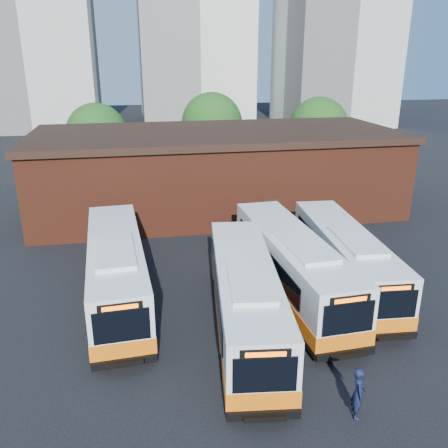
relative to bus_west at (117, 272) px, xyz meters
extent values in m
plane|color=black|center=(7.74, -5.42, -1.57)|extent=(220.00, 220.00, 0.00)
cube|color=white|center=(0.00, 0.04, 0.23)|extent=(3.27, 12.32, 2.90)
cube|color=orange|center=(0.00, 0.04, -0.61)|extent=(3.32, 12.38, 0.71)
cube|color=black|center=(0.00, 0.04, -1.12)|extent=(3.31, 12.37, 0.25)
cube|color=black|center=(0.34, -6.08, 0.51)|extent=(2.20, 0.18, 1.37)
cube|color=black|center=(0.34, -6.09, 1.35)|extent=(1.73, 0.16, 0.33)
cube|color=#FF5905|center=(0.34, -6.13, 1.35)|extent=(1.37, 0.10, 0.18)
cube|color=black|center=(0.34, -6.14, -1.12)|extent=(2.60, 0.29, 0.33)
cube|color=black|center=(0.36, -6.38, -1.01)|extent=(1.49, 0.47, 0.06)
cube|color=black|center=(0.37, -6.56, -0.94)|extent=(1.47, 0.12, 0.18)
cube|color=black|center=(-1.34, 0.37, 0.51)|extent=(0.58, 9.50, 1.07)
cube|color=black|center=(1.29, 0.52, 0.51)|extent=(0.58, 9.50, 1.07)
cube|color=white|center=(0.08, -1.49, 1.78)|extent=(2.00, 4.36, 0.22)
cylinder|color=black|center=(-0.98, -3.48, -1.07)|extent=(0.38, 1.03, 1.02)
cylinder|color=black|center=(1.36, -3.35, -1.07)|extent=(0.38, 1.03, 1.02)
cylinder|color=black|center=(-1.36, 3.22, -1.07)|extent=(0.38, 1.03, 1.02)
cylinder|color=black|center=(0.99, 3.35, -1.07)|extent=(0.38, 1.03, 1.02)
cube|color=white|center=(5.78, -3.99, 0.20)|extent=(4.04, 12.21, 2.85)
cube|color=orange|center=(5.78, -3.99, -0.63)|extent=(4.09, 12.26, 0.70)
cube|color=black|center=(5.78, -3.99, -1.12)|extent=(4.08, 12.25, 0.25)
cube|color=black|center=(5.02, -9.97, 0.47)|extent=(2.15, 0.33, 1.35)
cube|color=black|center=(5.02, -9.98, 1.30)|extent=(1.69, 0.27, 0.32)
cube|color=#FF5905|center=(5.01, -10.01, 1.30)|extent=(1.34, 0.19, 0.18)
cube|color=black|center=(5.01, -10.03, -1.12)|extent=(2.54, 0.46, 0.32)
cube|color=black|center=(4.98, -10.25, -1.02)|extent=(1.48, 0.56, 0.06)
cube|color=black|center=(4.96, -10.43, -0.95)|extent=(1.44, 0.22, 0.18)
cube|color=black|center=(4.54, -3.43, 0.47)|extent=(1.23, 9.28, 1.05)
cube|color=black|center=(7.12, -3.76, 0.47)|extent=(1.23, 9.28, 1.05)
cube|color=white|center=(5.59, -5.48, 1.72)|extent=(2.25, 4.38, 0.22)
cylinder|color=black|center=(4.20, -7.22, -1.07)|extent=(0.44, 1.03, 1.00)
cylinder|color=black|center=(6.49, -7.51, -1.07)|extent=(0.44, 1.03, 1.00)
cylinder|color=black|center=(5.04, -0.68, -1.07)|extent=(0.44, 1.03, 1.00)
cylinder|color=black|center=(7.32, -0.97, -1.07)|extent=(0.44, 1.03, 1.00)
cube|color=white|center=(8.95, -1.07, 0.24)|extent=(3.17, 12.38, 2.92)
cube|color=orange|center=(8.95, -1.07, -0.60)|extent=(3.22, 12.44, 0.72)
cube|color=black|center=(8.95, -1.07, -1.11)|extent=(3.21, 12.43, 0.26)
cube|color=black|center=(9.23, -7.23, 0.52)|extent=(2.22, 0.16, 1.38)
cube|color=black|center=(9.23, -7.24, 1.37)|extent=(1.74, 0.14, 0.33)
cube|color=#FF5905|center=(9.23, -7.28, 1.37)|extent=(1.38, 0.08, 0.18)
cube|color=black|center=(9.23, -7.29, -1.11)|extent=(2.61, 0.26, 0.33)
cube|color=black|center=(9.24, -7.53, -1.01)|extent=(1.50, 0.46, 0.06)
cube|color=black|center=(9.25, -7.71, -0.94)|extent=(1.48, 0.11, 0.18)
cube|color=black|center=(7.60, -0.72, 0.52)|extent=(0.49, 9.57, 1.07)
cube|color=black|center=(10.26, -0.60, 0.52)|extent=(0.49, 9.57, 1.07)
cube|color=white|center=(9.02, -2.60, 1.80)|extent=(1.97, 4.37, 0.23)
cylinder|color=black|center=(7.93, -4.60, -1.06)|extent=(0.37, 1.04, 1.02)
cylinder|color=black|center=(10.29, -4.49, -1.06)|extent=(0.37, 1.04, 1.02)
cylinder|color=black|center=(7.62, 2.15, -1.06)|extent=(0.37, 1.04, 1.02)
cylinder|color=black|center=(9.98, 2.26, -1.06)|extent=(0.37, 1.04, 1.02)
cube|color=white|center=(12.12, -0.56, 0.14)|extent=(3.33, 11.75, 2.76)
cube|color=orange|center=(12.12, -0.56, -0.66)|extent=(3.38, 11.80, 0.68)
cube|color=black|center=(12.12, -0.56, -1.14)|extent=(3.37, 11.79, 0.24)
cube|color=black|center=(11.68, -6.37, 0.41)|extent=(2.09, 0.22, 1.31)
cube|color=black|center=(11.68, -6.38, 1.21)|extent=(1.64, 0.18, 0.31)
cube|color=#FF5905|center=(11.68, -6.42, 1.21)|extent=(1.30, 0.12, 0.17)
cube|color=black|center=(11.68, -6.43, -1.14)|extent=(2.47, 0.32, 0.31)
cube|color=black|center=(11.66, -6.65, -1.04)|extent=(1.43, 0.47, 0.06)
cube|color=black|center=(11.65, -6.83, -0.97)|extent=(1.40, 0.14, 0.17)
cube|color=black|center=(10.90, -0.08, 0.41)|extent=(0.73, 9.03, 1.02)
cube|color=black|center=(13.40, -0.27, 0.41)|extent=(0.73, 9.03, 1.02)
cube|color=white|center=(12.01, -2.01, 1.62)|extent=(1.98, 4.17, 0.21)
cylinder|color=black|center=(10.76, -3.76, -1.09)|extent=(0.38, 0.99, 0.97)
cylinder|color=black|center=(12.99, -3.92, -1.09)|extent=(0.38, 0.99, 0.97)
cylinder|color=black|center=(11.24, 2.61, -1.09)|extent=(0.38, 0.99, 0.97)
cylinder|color=black|center=(13.47, 2.44, -1.09)|extent=(0.38, 0.99, 0.97)
imported|color=black|center=(8.35, -10.16, -0.60)|extent=(0.67, 0.83, 1.96)
cube|color=#5E2616|center=(7.74, 14.58, 1.43)|extent=(28.00, 12.00, 6.00)
cube|color=black|center=(7.74, 14.58, 4.58)|extent=(28.60, 12.60, 0.50)
cube|color=black|center=(10.74, 8.55, -0.37)|extent=(1.20, 0.08, 2.40)
cylinder|color=#382314|center=(-2.26, 26.58, -0.22)|extent=(0.36, 0.36, 2.70)
sphere|color=#1B4B15|center=(-2.26, 26.58, 3.08)|extent=(6.00, 6.00, 6.00)
cylinder|color=#382314|center=(9.74, 28.58, -0.10)|extent=(0.36, 0.36, 2.95)
sphere|color=#1B4B15|center=(9.74, 28.58, 3.51)|extent=(6.56, 6.56, 6.56)
cylinder|color=#382314|center=(20.74, 25.58, -0.17)|extent=(0.36, 0.36, 2.81)
sphere|color=#1B4B15|center=(20.74, 25.58, 3.26)|extent=(6.24, 6.24, 6.24)
camera|label=1|loc=(1.22, -22.51, 10.42)|focal=38.00mm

